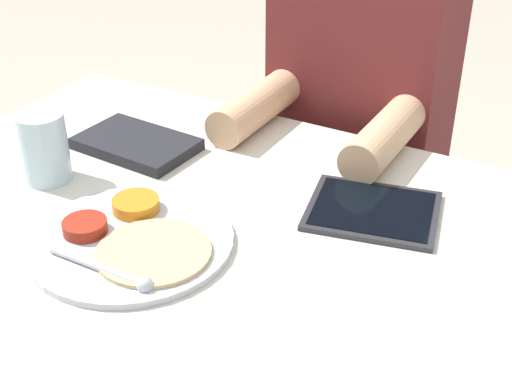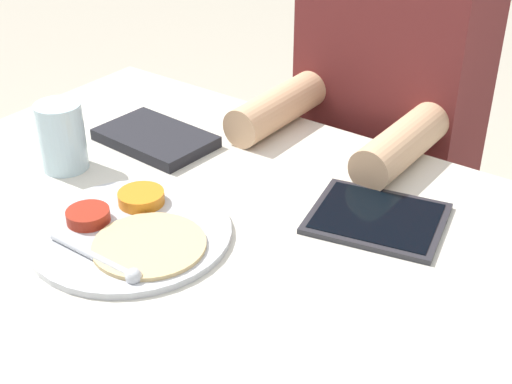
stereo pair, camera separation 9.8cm
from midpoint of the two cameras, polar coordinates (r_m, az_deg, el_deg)
The scene contains 5 objects.
thali_tray at distance 1.00m, azimuth -12.75°, elevation -3.80°, with size 0.28×0.28×0.03m.
red_notebook at distance 1.25m, azimuth -11.77°, elevation 3.66°, with size 0.20×0.14×0.02m.
tablet_device at distance 1.05m, azimuth 6.70°, elevation -1.57°, with size 0.22×0.19×0.01m.
person_diner at distance 1.50m, azimuth 6.06°, elevation 1.39°, with size 0.33×0.44×1.27m.
drinking_glass at distance 1.17m, azimuth -18.93°, elevation 3.34°, with size 0.07×0.07×0.11m.
Camera 1 is at (0.44, -0.68, 1.34)m, focal length 50.00 mm.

